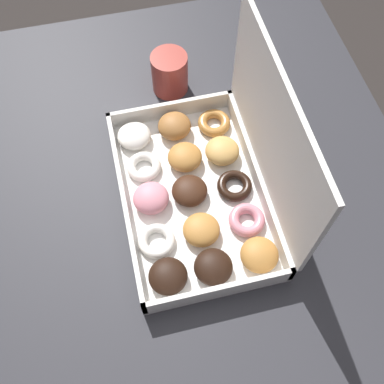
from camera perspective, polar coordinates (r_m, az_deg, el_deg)
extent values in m
plane|color=#2D2826|center=(1.50, -0.20, -15.15)|extent=(8.00, 8.00, 0.00)
cube|color=#2D2D33|center=(0.82, -0.36, -3.50)|extent=(1.10, 0.87, 0.03)
cylinder|color=#2D2D33|center=(1.42, -20.54, 5.19)|extent=(0.06, 0.06, 0.70)
cylinder|color=#2D2D33|center=(1.46, 10.24, 11.24)|extent=(0.06, 0.06, 0.70)
cube|color=white|center=(0.82, 0.00, -0.57)|extent=(0.38, 0.25, 0.01)
cube|color=white|center=(0.79, -8.50, -1.55)|extent=(0.38, 0.01, 0.04)
cube|color=white|center=(0.82, 8.23, 1.90)|extent=(0.38, 0.01, 0.04)
cube|color=white|center=(0.90, -2.78, 10.41)|extent=(0.01, 0.25, 0.04)
cube|color=white|center=(0.73, 3.46, -12.42)|extent=(0.01, 0.25, 0.04)
cube|color=white|center=(0.71, 10.22, 7.50)|extent=(0.38, 0.01, 0.23)
ellipsoid|color=white|center=(0.87, -7.36, 7.09)|extent=(0.06, 0.06, 0.03)
torus|color=white|center=(0.84, -6.12, 3.22)|extent=(0.06, 0.06, 0.02)
ellipsoid|color=pink|center=(0.79, -5.22, -0.77)|extent=(0.06, 0.06, 0.04)
torus|color=white|center=(0.77, -4.50, -6.21)|extent=(0.06, 0.06, 0.02)
ellipsoid|color=black|center=(0.74, -3.06, -10.62)|extent=(0.06, 0.06, 0.03)
ellipsoid|color=#9E6633|center=(0.87, -2.24, 8.39)|extent=(0.06, 0.06, 0.04)
ellipsoid|color=#B77A38|center=(0.84, -0.91, 4.46)|extent=(0.06, 0.06, 0.03)
ellipsoid|color=#381E11|center=(0.80, -0.31, 0.16)|extent=(0.06, 0.06, 0.03)
ellipsoid|color=#B77A38|center=(0.77, 1.19, -4.80)|extent=(0.06, 0.06, 0.03)
ellipsoid|color=black|center=(0.74, 2.72, -9.48)|extent=(0.06, 0.06, 0.03)
torus|color=#B77A38|center=(0.89, 2.82, 8.74)|extent=(0.06, 0.06, 0.02)
ellipsoid|color=tan|center=(0.84, 3.86, 5.25)|extent=(0.06, 0.06, 0.03)
torus|color=black|center=(0.82, 5.42, 0.79)|extent=(0.06, 0.06, 0.02)
torus|color=pink|center=(0.79, 6.96, -3.55)|extent=(0.06, 0.06, 0.02)
ellipsoid|color=#B77A38|center=(0.76, 8.55, -7.88)|extent=(0.06, 0.06, 0.04)
cylinder|color=#A3382D|center=(0.94, -2.85, 14.86)|extent=(0.07, 0.07, 0.09)
cylinder|color=black|center=(0.91, -2.96, 16.53)|extent=(0.06, 0.06, 0.01)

